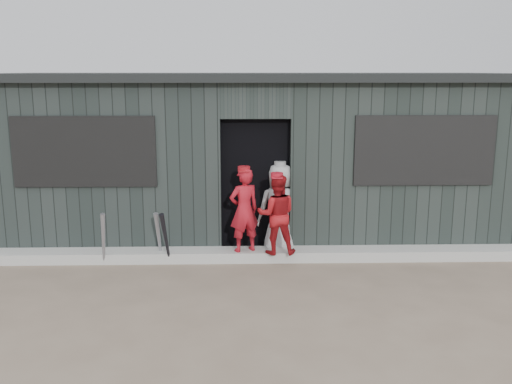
{
  "coord_description": "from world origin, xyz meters",
  "views": [
    {
      "loc": [
        -0.2,
        -5.98,
        2.67
      ],
      "look_at": [
        0.0,
        1.8,
        1.0
      ],
      "focal_mm": 40.0,
      "sensor_mm": 36.0,
      "label": 1
    }
  ],
  "objects_px": {
    "player_grey_back": "(280,209)",
    "dugout": "(253,154)",
    "bat_right": "(166,239)",
    "bat_mid": "(159,237)",
    "bat_left": "(103,239)",
    "player_red_left": "(244,210)",
    "player_red_right": "(277,214)"
  },
  "relations": [
    {
      "from": "bat_right",
      "to": "bat_left",
      "type": "bearing_deg",
      "value": 176.93
    },
    {
      "from": "dugout",
      "to": "bat_right",
      "type": "bearing_deg",
      "value": -122.55
    },
    {
      "from": "bat_right",
      "to": "player_red_right",
      "type": "relative_size",
      "value": 0.74
    },
    {
      "from": "bat_mid",
      "to": "player_red_right",
      "type": "relative_size",
      "value": 0.69
    },
    {
      "from": "player_grey_back",
      "to": "bat_mid",
      "type": "bearing_deg",
      "value": -2.33
    },
    {
      "from": "player_red_right",
      "to": "dugout",
      "type": "bearing_deg",
      "value": -80.56
    },
    {
      "from": "player_red_right",
      "to": "bat_mid",
      "type": "bearing_deg",
      "value": -1.88
    },
    {
      "from": "player_grey_back",
      "to": "dugout",
      "type": "relative_size",
      "value": 0.16
    },
    {
      "from": "player_red_left",
      "to": "player_grey_back",
      "type": "distance_m",
      "value": 0.62
    },
    {
      "from": "bat_mid",
      "to": "dugout",
      "type": "bearing_deg",
      "value": 52.23
    },
    {
      "from": "bat_right",
      "to": "player_red_right",
      "type": "distance_m",
      "value": 1.56
    },
    {
      "from": "bat_left",
      "to": "player_red_right",
      "type": "xyz_separation_m",
      "value": [
        2.39,
        0.06,
        0.33
      ]
    },
    {
      "from": "player_red_left",
      "to": "player_red_right",
      "type": "height_order",
      "value": "player_red_left"
    },
    {
      "from": "bat_left",
      "to": "player_grey_back",
      "type": "relative_size",
      "value": 0.57
    },
    {
      "from": "player_red_right",
      "to": "dugout",
      "type": "relative_size",
      "value": 0.14
    },
    {
      "from": "bat_mid",
      "to": "player_grey_back",
      "type": "distance_m",
      "value": 1.79
    },
    {
      "from": "bat_right",
      "to": "player_red_right",
      "type": "height_order",
      "value": "player_red_right"
    },
    {
      "from": "bat_mid",
      "to": "player_red_left",
      "type": "xyz_separation_m",
      "value": [
        1.2,
        0.04,
        0.37
      ]
    },
    {
      "from": "bat_left",
      "to": "dugout",
      "type": "xyz_separation_m",
      "value": [
        2.11,
        1.91,
        0.9
      ]
    },
    {
      "from": "bat_left",
      "to": "bat_right",
      "type": "bearing_deg",
      "value": -3.07
    },
    {
      "from": "bat_mid",
      "to": "bat_right",
      "type": "height_order",
      "value": "bat_right"
    },
    {
      "from": "bat_mid",
      "to": "bat_right",
      "type": "xyz_separation_m",
      "value": [
        0.12,
        -0.18,
        0.02
      ]
    },
    {
      "from": "bat_right",
      "to": "dugout",
      "type": "bearing_deg",
      "value": 57.45
    },
    {
      "from": "bat_right",
      "to": "dugout",
      "type": "height_order",
      "value": "dugout"
    },
    {
      "from": "bat_left",
      "to": "player_red_right",
      "type": "bearing_deg",
      "value": 1.48
    },
    {
      "from": "player_red_right",
      "to": "player_grey_back",
      "type": "xyz_separation_m",
      "value": [
        0.07,
        0.45,
        -0.03
      ]
    },
    {
      "from": "player_grey_back",
      "to": "dugout",
      "type": "bearing_deg",
      "value": -90.2
    },
    {
      "from": "bat_left",
      "to": "dugout",
      "type": "bearing_deg",
      "value": 42.1
    },
    {
      "from": "bat_mid",
      "to": "player_grey_back",
      "type": "height_order",
      "value": "player_grey_back"
    },
    {
      "from": "bat_left",
      "to": "bat_right",
      "type": "distance_m",
      "value": 0.86
    },
    {
      "from": "bat_mid",
      "to": "bat_right",
      "type": "distance_m",
      "value": 0.22
    },
    {
      "from": "player_red_left",
      "to": "dugout",
      "type": "relative_size",
      "value": 0.14
    }
  ]
}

